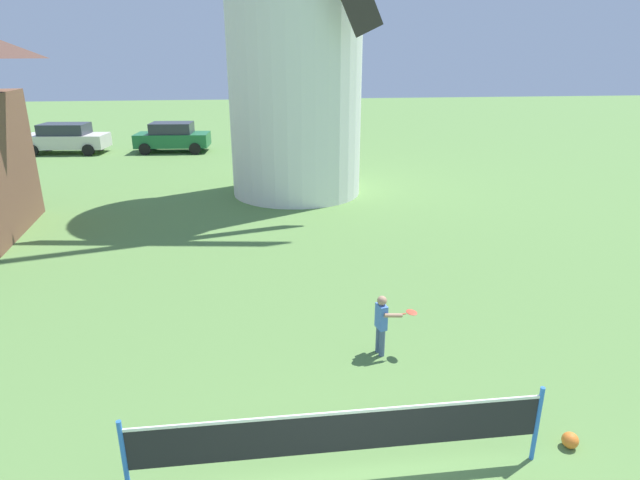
{
  "coord_description": "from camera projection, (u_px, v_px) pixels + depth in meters",
  "views": [
    {
      "loc": [
        -1.1,
        -3.54,
        5.02
      ],
      "look_at": [
        -0.21,
        3.59,
        2.46
      ],
      "focal_mm": 29.43,
      "sensor_mm": 36.0,
      "label": 1
    }
  ],
  "objects": [
    {
      "name": "tennis_net",
      "position": [
        340.0,
        432.0,
        6.36
      ],
      "size": [
        5.16,
        0.06,
        1.1
      ],
      "color": "blue",
      "rests_on": "ground_plane"
    },
    {
      "name": "parked_car_green",
      "position": [
        173.0,
        137.0,
        28.15
      ],
      "size": [
        3.95,
        2.12,
        1.56
      ],
      "color": "#1E6638",
      "rests_on": "ground_plane"
    },
    {
      "name": "player_far",
      "position": [
        383.0,
        321.0,
        9.1
      ],
      "size": [
        0.73,
        0.37,
        1.12
      ],
      "color": "slate",
      "rests_on": "ground_plane"
    },
    {
      "name": "parked_car_cream",
      "position": [
        66.0,
        138.0,
        27.76
      ],
      "size": [
        4.34,
        2.21,
        1.56
      ],
      "color": "silver",
      "rests_on": "ground_plane"
    },
    {
      "name": "stray_ball",
      "position": [
        570.0,
        440.0,
        7.06
      ],
      "size": [
        0.22,
        0.22,
        0.22
      ],
      "primitive_type": "sphere",
      "color": "orange",
      "rests_on": "ground_plane"
    }
  ]
}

